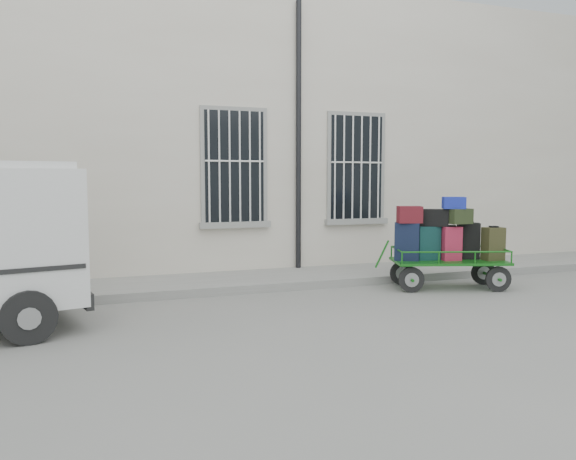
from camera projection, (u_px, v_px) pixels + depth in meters
The scene contains 4 objects.
ground at pixel (308, 308), 8.73m from camera, with size 80.00×80.00×0.00m, color slate.
building at pixel (224, 138), 13.61m from camera, with size 24.00×5.15×6.00m.
sidewalk at pixel (265, 280), 10.78m from camera, with size 24.00×1.70×0.15m, color gray.
luggage_cart at pixel (445, 243), 10.24m from camera, with size 2.42×1.49×1.68m.
Camera 1 is at (-3.18, -7.98, 2.01)m, focal length 35.00 mm.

